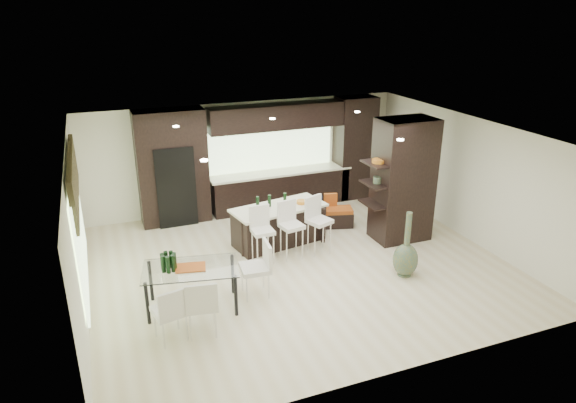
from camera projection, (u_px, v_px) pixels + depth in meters
name	position (u px, v px, depth m)	size (l,w,h in m)	color
ground	(299.00, 265.00, 10.34)	(8.00, 8.00, 0.00)	beige
back_wall	(246.00, 156.00, 12.90)	(8.00, 0.02, 2.70)	white
left_wall	(77.00, 234.00, 8.50)	(0.02, 7.00, 2.70)	white
right_wall	(468.00, 178.00, 11.21)	(0.02, 7.00, 2.70)	white
ceiling	(300.00, 133.00, 9.37)	(8.00, 7.00, 0.02)	white
window_left	(79.00, 229.00, 8.69)	(0.04, 3.20, 1.90)	#B2D199
window_back	(269.00, 146.00, 13.00)	(3.40, 0.04, 1.20)	#B2D199
stone_accent	(73.00, 178.00, 8.38)	(0.08, 3.00, 0.80)	brown
ceiling_spots	(295.00, 132.00, 9.60)	(4.00, 3.00, 0.02)	white
back_cabinetry	(269.00, 157.00, 12.78)	(6.80, 0.68, 2.70)	black
refrigerator	(174.00, 184.00, 12.07)	(0.90, 0.68, 1.90)	black
partition_column	(403.00, 180.00, 11.09)	(1.20, 0.80, 2.70)	black
kitchen_island	(279.00, 225.00, 11.16)	(2.02, 0.87, 0.84)	black
stool_left	(263.00, 241.00, 10.28)	(0.42, 0.42, 0.95)	silver
stool_mid	(291.00, 236.00, 10.48)	(0.43, 0.43, 0.97)	silver
stool_right	(319.00, 231.00, 10.69)	(0.44, 0.44, 0.98)	silver
bench	(328.00, 217.00, 12.07)	(1.15, 0.44, 0.44)	black
floor_vase	(407.00, 244.00, 9.71)	(0.48, 0.48, 1.31)	#4A5A40
dining_table	(192.00, 288.00, 8.75)	(1.59, 0.90, 0.77)	white
chair_near	(202.00, 307.00, 8.05)	(0.50, 0.50, 0.92)	silver
chair_far	(170.00, 315.00, 7.90)	(0.48, 0.48, 0.88)	silver
chair_end	(255.00, 272.00, 9.11)	(0.51, 0.51, 0.93)	silver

